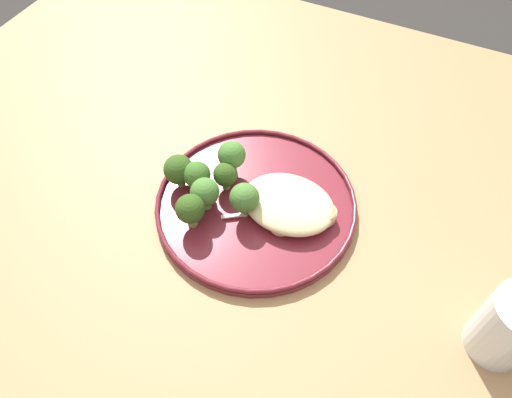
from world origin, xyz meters
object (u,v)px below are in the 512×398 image
(dinner_plate, at_px, (256,204))
(broccoli_floret_left_leaning, at_px, (232,156))
(broccoli_floret_split_head, at_px, (226,175))
(broccoli_floret_near_rim, at_px, (244,198))
(seared_scallop_tiny_bay, at_px, (281,224))
(seared_scallop_half_hidden, at_px, (324,214))
(water_glass, at_px, (507,329))
(seared_scallop_on_noodles, at_px, (280,187))
(broccoli_floret_beside_noodles, at_px, (197,175))
(broccoli_floret_tall_stalk, at_px, (190,209))
(broccoli_floret_rear_charred, at_px, (205,193))
(seared_scallop_right_edge, at_px, (288,205))
(broccoli_floret_center_pile, at_px, (179,170))

(dinner_plate, relative_size, broccoli_floret_left_leaning, 4.73)
(broccoli_floret_split_head, relative_size, broccoli_floret_left_leaning, 0.77)
(dinner_plate, xyz_separation_m, broccoli_floret_near_rim, (0.01, 0.02, 0.04))
(broccoli_floret_left_leaning, bearing_deg, seared_scallop_tiny_bay, 151.05)
(seared_scallop_half_hidden, xyz_separation_m, water_glass, (-0.25, 0.07, 0.02))
(broccoli_floret_near_rim, bearing_deg, broccoli_floret_split_head, -34.14)
(seared_scallop_on_noodles, bearing_deg, broccoli_floret_beside_noodles, 24.94)
(seared_scallop_tiny_bay, bearing_deg, seared_scallop_half_hidden, -140.21)
(broccoli_floret_tall_stalk, bearing_deg, broccoli_floret_split_head, -98.35)
(dinner_plate, relative_size, broccoli_floret_rear_charred, 5.43)
(broccoli_floret_split_head, xyz_separation_m, broccoli_floret_left_leaning, (0.00, -0.03, 0.01))
(water_glass, bearing_deg, dinner_plate, -9.67)
(broccoli_floret_beside_noodles, relative_size, broccoli_floret_near_rim, 0.95)
(broccoli_floret_beside_noodles, height_order, water_glass, water_glass)
(seared_scallop_right_edge, relative_size, water_glass, 0.22)
(broccoli_floret_tall_stalk, height_order, water_glass, water_glass)
(seared_scallop_tiny_bay, bearing_deg, broccoli_floret_split_head, -16.91)
(seared_scallop_tiny_bay, distance_m, broccoli_floret_beside_noodles, 0.14)
(dinner_plate, xyz_separation_m, seared_scallop_half_hidden, (-0.10, -0.02, 0.01))
(seared_scallop_half_hidden, height_order, broccoli_floret_near_rim, broccoli_floret_near_rim)
(dinner_plate, bearing_deg, seared_scallop_on_noodles, -122.50)
(broccoli_floret_left_leaning, relative_size, water_glass, 0.61)
(dinner_plate, relative_size, broccoli_floret_split_head, 6.15)
(seared_scallop_half_hidden, relative_size, broccoli_floret_beside_noodles, 0.63)
(seared_scallop_on_noodles, bearing_deg, broccoli_floret_left_leaning, -0.86)
(broccoli_floret_rear_charred, height_order, broccoli_floret_split_head, broccoli_floret_rear_charred)
(seared_scallop_half_hidden, bearing_deg, seared_scallop_on_noodles, -13.84)
(seared_scallop_on_noodles, distance_m, broccoli_floret_left_leaning, 0.08)
(seared_scallop_half_hidden, bearing_deg, dinner_plate, 9.16)
(seared_scallop_tiny_bay, height_order, broccoli_floret_near_rim, broccoli_floret_near_rim)
(seared_scallop_right_edge, bearing_deg, seared_scallop_on_noodles, -46.80)
(seared_scallop_on_noodles, relative_size, seared_scallop_right_edge, 1.50)
(water_glass, bearing_deg, seared_scallop_half_hidden, -16.73)
(broccoli_floret_near_rim, relative_size, broccoli_floret_left_leaning, 0.95)
(seared_scallop_half_hidden, bearing_deg, broccoli_floret_center_pile, 8.81)
(seared_scallop_on_noodles, height_order, broccoli_floret_beside_noodles, broccoli_floret_beside_noodles)
(seared_scallop_tiny_bay, height_order, broccoli_floret_center_pile, broccoli_floret_center_pile)
(broccoli_floret_near_rim, xyz_separation_m, water_glass, (-0.35, 0.03, -0.00))
(seared_scallop_right_edge, xyz_separation_m, broccoli_floret_rear_charred, (0.11, 0.04, 0.02))
(seared_scallop_tiny_bay, xyz_separation_m, broccoli_floret_center_pile, (0.16, -0.01, 0.02))
(dinner_plate, bearing_deg, water_glass, 170.33)
(broccoli_floret_tall_stalk, distance_m, broccoli_floret_left_leaning, 0.11)
(seared_scallop_tiny_bay, bearing_deg, broccoli_floret_left_leaning, -28.95)
(seared_scallop_tiny_bay, distance_m, broccoli_floret_tall_stalk, 0.13)
(broccoli_floret_tall_stalk, bearing_deg, seared_scallop_right_edge, -144.22)
(seared_scallop_on_noodles, relative_size, water_glass, 0.33)
(seared_scallop_on_noodles, height_order, broccoli_floret_split_head, broccoli_floret_split_head)
(broccoli_floret_beside_noodles, bearing_deg, seared_scallop_half_hidden, -170.28)
(seared_scallop_tiny_bay, relative_size, broccoli_floret_split_head, 0.71)
(seared_scallop_tiny_bay, xyz_separation_m, broccoli_floret_left_leaning, (0.11, -0.06, 0.03))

